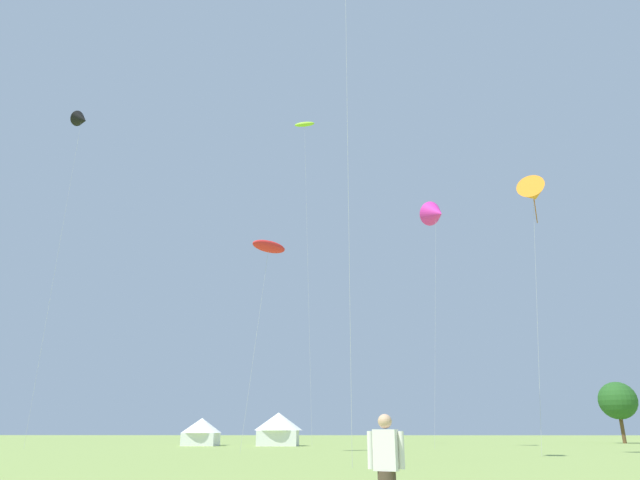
% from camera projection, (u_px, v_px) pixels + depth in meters
% --- Properties ---
extents(kite_red_parafoil, '(3.06, 2.95, 15.67)m').
position_uv_depth(kite_red_parafoil, '(269.00, 247.00, 42.91)').
color(kite_red_parafoil, red).
rests_on(kite_red_parafoil, ground).
extents(kite_magenta_delta, '(3.85, 4.02, 24.63)m').
position_uv_depth(kite_magenta_delta, '(436.00, 214.00, 57.56)').
color(kite_magenta_delta, '#E02DA3').
rests_on(kite_magenta_delta, ground).
extents(kite_black_delta, '(2.39, 2.69, 33.78)m').
position_uv_depth(kite_black_delta, '(81.00, 120.00, 58.24)').
color(kite_black_delta, black).
rests_on(kite_black_delta, ground).
extents(kite_orange_delta, '(3.27, 2.81, 18.87)m').
position_uv_depth(kite_orange_delta, '(533.00, 193.00, 39.54)').
color(kite_orange_delta, orange).
rests_on(kite_orange_delta, ground).
extents(kite_lime_parafoil, '(2.60, 3.18, 37.59)m').
position_uv_depth(kite_lime_parafoil, '(305.00, 125.00, 67.43)').
color(kite_lime_parafoil, '#99DB2D').
rests_on(kite_lime_parafoil, ground).
extents(person_spectator, '(0.57, 0.33, 1.73)m').
position_uv_depth(person_spectator, '(387.00, 475.00, 8.35)').
color(person_spectator, '#473828').
rests_on(person_spectator, ground).
extents(festival_tent_left, '(4.21, 4.21, 2.74)m').
position_uv_depth(festival_tent_left, '(201.00, 430.00, 57.19)').
color(festival_tent_left, white).
rests_on(festival_tent_left, ground).
extents(festival_tent_right, '(5.05, 5.05, 3.28)m').
position_uv_depth(festival_tent_right, '(278.00, 427.00, 56.98)').
color(festival_tent_right, white).
rests_on(festival_tent_right, ground).
extents(tree_distant_left, '(4.58, 4.58, 7.37)m').
position_uv_depth(tree_distant_left, '(618.00, 401.00, 69.11)').
color(tree_distant_left, brown).
rests_on(tree_distant_left, ground).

